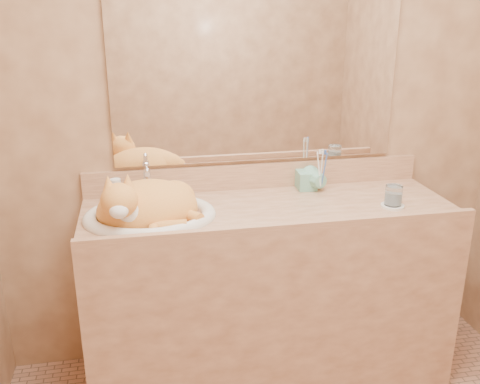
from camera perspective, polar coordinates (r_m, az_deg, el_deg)
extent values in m
cube|color=brown|center=(2.46, 1.79, 9.39)|extent=(2.40, 0.02, 2.50)
cube|color=white|center=(2.43, 1.89, 12.60)|extent=(1.30, 0.02, 0.80)
imported|color=#6EB198|center=(2.48, 7.43, 2.09)|extent=(0.09, 0.09, 0.19)
imported|color=#6EB198|center=(2.49, 8.65, 0.98)|extent=(0.14, 0.14, 0.10)
cylinder|color=silver|center=(2.40, 15.95, -1.43)|extent=(0.10, 0.10, 0.01)
cylinder|color=silver|center=(2.38, 16.06, -0.35)|extent=(0.07, 0.07, 0.09)
cylinder|color=white|center=(2.40, -13.07, 0.12)|extent=(0.05, 0.05, 0.11)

